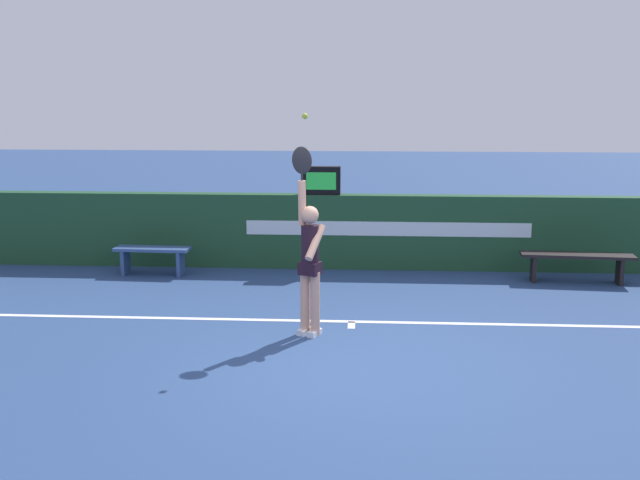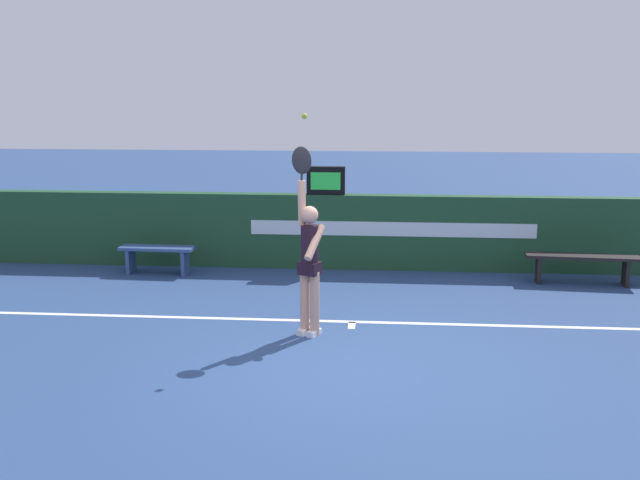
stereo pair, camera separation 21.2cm
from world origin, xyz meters
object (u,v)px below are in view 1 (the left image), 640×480
(courtside_bench_far, at_px, (153,254))
(speed_display, at_px, (321,180))
(tennis_ball, at_px, (305,116))
(courtside_bench_near, at_px, (577,260))
(tennis_player, at_px, (309,259))

(courtside_bench_far, bearing_deg, speed_display, 13.57)
(tennis_ball, xyz_separation_m, courtside_bench_near, (4.15, 2.92, -2.38))
(courtside_bench_near, bearing_deg, tennis_player, -145.10)
(speed_display, xyz_separation_m, courtside_bench_near, (4.18, -0.79, -1.17))
(speed_display, relative_size, courtside_bench_near, 0.36)
(courtside_bench_near, bearing_deg, tennis_ball, -144.86)
(tennis_player, relative_size, courtside_bench_near, 1.33)
(courtside_bench_near, bearing_deg, courtside_bench_far, 179.12)
(tennis_ball, height_order, courtside_bench_far, tennis_ball)
(tennis_player, xyz_separation_m, courtside_bench_far, (-2.88, 2.97, -0.64))
(speed_display, xyz_separation_m, tennis_ball, (0.02, -3.71, 1.22))
(tennis_ball, relative_size, courtside_bench_near, 0.04)
(tennis_player, relative_size, tennis_ball, 33.65)
(courtside_bench_near, relative_size, courtside_bench_far, 1.41)
(speed_display, bearing_deg, tennis_player, -88.91)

